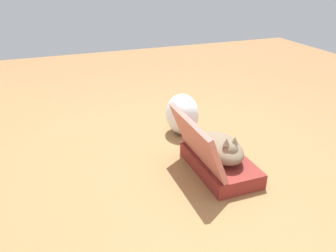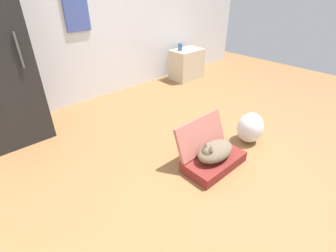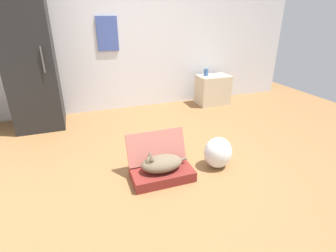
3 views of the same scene
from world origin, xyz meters
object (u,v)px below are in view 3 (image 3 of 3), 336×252
suitcase_base (162,174)px  plastic_bag_white (218,153)px  side_table (213,90)px  vase_tall (206,72)px  refrigerator (31,63)px  cat (161,163)px

suitcase_base → plastic_bag_white: size_ratio=1.78×
suitcase_base → plastic_bag_white: bearing=1.3°
plastic_bag_white → side_table: (1.05, 2.04, 0.09)m
suitcase_base → vase_tall: bearing=53.0°
refrigerator → side_table: size_ratio=3.28×
suitcase_base → plastic_bag_white: 0.69m
cat → plastic_bag_white: size_ratio=1.42×
suitcase_base → side_table: bearing=50.0°
side_table → vase_tall: bearing=165.9°
refrigerator → plastic_bag_white: bearing=-45.0°
vase_tall → side_table: bearing=-14.1°
refrigerator → vase_tall: refrigerator is taller
suitcase_base → side_table: side_table is taller
cat → plastic_bag_white: plastic_bag_white is taller
suitcase_base → side_table: size_ratio=1.10×
refrigerator → vase_tall: 2.92m
plastic_bag_white → vase_tall: vase_tall is taller
plastic_bag_white → side_table: bearing=62.8°
cat → side_table: 2.69m
refrigerator → side_table: (3.04, 0.05, -0.69)m
suitcase_base → vase_tall: vase_tall is taller
suitcase_base → refrigerator: (-1.32, 2.01, 0.92)m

